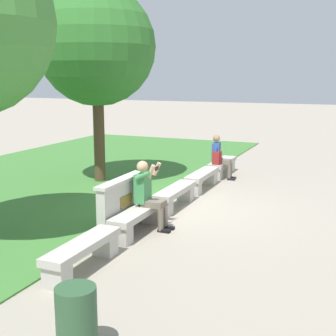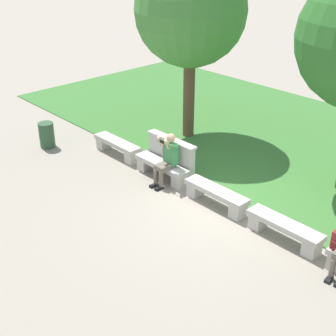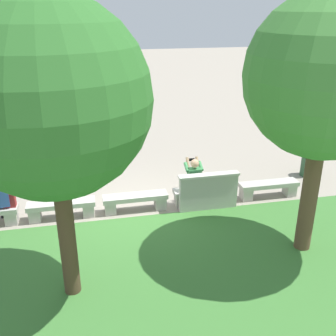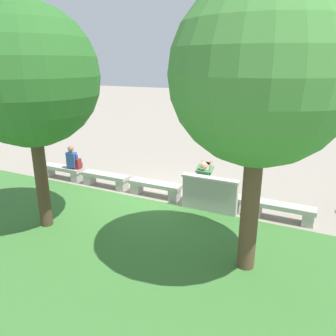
# 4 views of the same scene
# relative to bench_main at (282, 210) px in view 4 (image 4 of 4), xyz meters

# --- Properties ---
(ground_plane) EXTENTS (80.00, 80.00, 0.00)m
(ground_plane) POSITION_rel_bench_main_xyz_m (3.72, 0.00, -0.29)
(ground_plane) COLOR gray
(grass_strip) EXTENTS (21.12, 8.00, 0.03)m
(grass_strip) POSITION_rel_bench_main_xyz_m (3.72, 4.38, -0.28)
(grass_strip) COLOR #3D7533
(grass_strip) RESTS_ON ground
(bench_main) EXTENTS (1.67, 0.40, 0.45)m
(bench_main) POSITION_rel_bench_main_xyz_m (0.00, 0.00, 0.00)
(bench_main) COLOR #B7B2A8
(bench_main) RESTS_ON ground
(bench_near) EXTENTS (1.67, 0.40, 0.45)m
(bench_near) POSITION_rel_bench_main_xyz_m (1.86, 0.00, 0.00)
(bench_near) COLOR #B7B2A8
(bench_near) RESTS_ON ground
(bench_mid) EXTENTS (1.67, 0.40, 0.45)m
(bench_mid) POSITION_rel_bench_main_xyz_m (3.72, 0.00, 0.00)
(bench_mid) COLOR #B7B2A8
(bench_mid) RESTS_ON ground
(bench_far) EXTENTS (1.67, 0.40, 0.45)m
(bench_far) POSITION_rel_bench_main_xyz_m (5.59, 0.00, 0.00)
(bench_far) COLOR #B7B2A8
(bench_far) RESTS_ON ground
(bench_end) EXTENTS (1.67, 0.40, 0.45)m
(bench_end) POSITION_rel_bench_main_xyz_m (7.45, 0.00, 0.00)
(bench_end) COLOR #B7B2A8
(bench_end) RESTS_ON ground
(backrest_wall_with_plaque) EXTENTS (1.59, 0.24, 1.01)m
(backrest_wall_with_plaque) POSITION_rel_bench_main_xyz_m (1.86, 0.34, 0.22)
(backrest_wall_with_plaque) COLOR #B7B2A8
(backrest_wall_with_plaque) RESTS_ON ground
(person_photographer) EXTENTS (0.47, 0.72, 1.32)m
(person_photographer) POSITION_rel_bench_main_xyz_m (2.16, -0.08, 0.44)
(person_photographer) COLOR black
(person_photographer) RESTS_ON ground
(person_distant) EXTENTS (0.48, 0.70, 1.26)m
(person_distant) POSITION_rel_bench_main_xyz_m (6.94, -0.07, 0.38)
(person_distant) COLOR black
(person_distant) RESTS_ON ground
(backpack) EXTENTS (0.28, 0.24, 0.43)m
(backpack) POSITION_rel_bench_main_xyz_m (6.78, -0.04, 0.33)
(backpack) COLOR maroon
(backpack) RESTS_ON bench_end
(tree_behind_wall) EXTENTS (3.16, 3.16, 5.34)m
(tree_behind_wall) POSITION_rel_bench_main_xyz_m (0.36, 2.48, 3.45)
(tree_behind_wall) COLOR brown
(tree_behind_wall) RESTS_ON ground
(tree_left_background) EXTENTS (3.15, 3.15, 5.23)m
(tree_left_background) POSITION_rel_bench_main_xyz_m (5.30, 2.89, 3.35)
(tree_left_background) COLOR #4C3826
(tree_left_background) RESTS_ON ground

